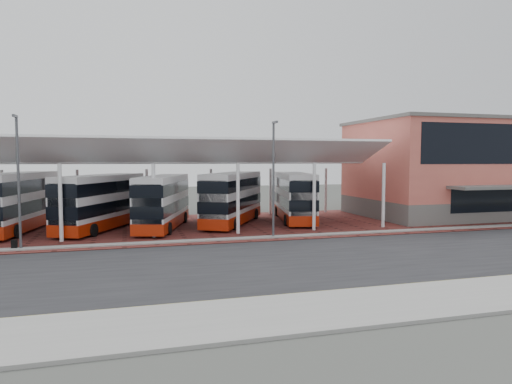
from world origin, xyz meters
TOP-DOWN VIEW (x-y plane):
  - ground at (0.00, 0.00)m, footprint 140.00×140.00m
  - road at (0.00, -1.00)m, footprint 120.00×14.00m
  - forecourt at (2.00, 13.00)m, footprint 72.00×16.00m
  - sidewalk at (0.00, -9.00)m, footprint 120.00×4.00m
  - north_kerb at (0.00, 6.20)m, footprint 120.00×0.80m
  - yellow_line_near at (0.00, -7.00)m, footprint 120.00×0.12m
  - yellow_line_far at (0.00, -6.70)m, footprint 120.00×0.12m
  - canopy at (-6.00, 13.94)m, footprint 37.00×11.63m
  - terminal at (23.00, 13.92)m, footprint 18.40×14.40m
  - lamp_west at (-14.00, 6.27)m, footprint 0.16×0.90m
  - lamp_east at (2.00, 6.27)m, footprint 0.16×0.90m
  - bus_1 at (-15.72, 14.19)m, footprint 4.38×11.01m
  - bus_2 at (-9.70, 13.32)m, footprint 6.71×10.25m
  - bus_3 at (-5.06, 12.64)m, footprint 5.16×10.29m
  - bus_4 at (0.78, 13.61)m, footprint 7.23×10.30m
  - bus_5 at (6.47, 14.11)m, footprint 4.41×10.53m
  - suitcase at (-14.39, 6.47)m, footprint 0.33×0.24m

SIDE VIEW (x-z plane):
  - ground at x=0.00m, z-range 0.00..0.00m
  - road at x=0.00m, z-range 0.00..0.02m
  - yellow_line_near at x=0.00m, z-range 0.02..0.03m
  - yellow_line_far at x=0.00m, z-range 0.02..0.03m
  - forecourt at x=2.00m, z-range 0.00..0.06m
  - sidewalk at x=0.00m, z-range 0.00..0.14m
  - north_kerb at x=0.00m, z-range 0.00..0.14m
  - suitcase at x=-14.39m, z-range 0.06..0.63m
  - bus_3 at x=-5.06m, z-range 0.05..4.19m
  - bus_5 at x=6.47m, z-range 0.05..4.28m
  - bus_2 at x=-9.70m, z-range 0.05..4.28m
  - bus_4 at x=0.78m, z-range 0.05..4.36m
  - bus_1 at x=-15.72m, z-range 0.05..4.47m
  - lamp_west at x=-14.00m, z-range 0.32..8.40m
  - lamp_east at x=2.00m, z-range 0.32..8.40m
  - terminal at x=23.00m, z-range 0.03..9.28m
  - canopy at x=-6.00m, z-range 2.26..9.33m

